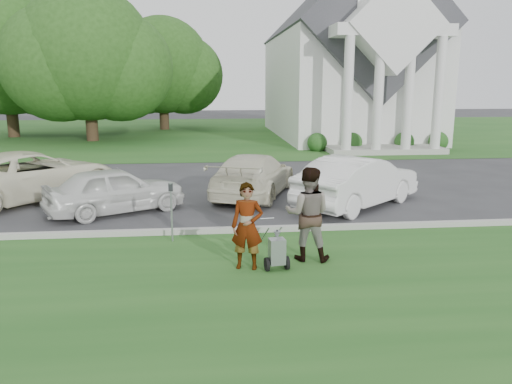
{
  "coord_description": "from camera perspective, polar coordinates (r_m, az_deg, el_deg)",
  "views": [
    {
      "loc": [
        -0.59,
        -11.4,
        3.65
      ],
      "look_at": [
        0.54,
        0.0,
        1.16
      ],
      "focal_mm": 35.0,
      "sensor_mm": 36.0,
      "label": 1
    }
  ],
  "objects": [
    {
      "name": "tree_left",
      "position": [
        34.24,
        -18.75,
        14.09
      ],
      "size": [
        10.63,
        8.4,
        9.71
      ],
      "color": "#332316",
      "rests_on": "ground"
    },
    {
      "name": "car_c",
      "position": [
        16.47,
        -0.28,
        1.96
      ],
      "size": [
        3.54,
        5.24,
        1.41
      ],
      "primitive_type": "imported",
      "rotation": [
        0.0,
        0.0,
        2.79
      ],
      "color": "beige",
      "rests_on": "ground"
    },
    {
      "name": "striping_cart",
      "position": [
        9.98,
        2.39,
        -6.87
      ],
      "size": [
        0.51,
        0.98,
        0.88
      ],
      "rotation": [
        0.0,
        0.0,
        0.13
      ],
      "color": "black",
      "rests_on": "ground"
    },
    {
      "name": "church_lawn",
      "position": [
        38.58,
        -4.78,
        6.81
      ],
      "size": [
        80.0,
        30.0,
        0.01
      ],
      "primitive_type": "cube",
      "color": "#20501B",
      "rests_on": "ground"
    },
    {
      "name": "car_d",
      "position": [
        15.35,
        11.56,
        1.2
      ],
      "size": [
        4.59,
        4.27,
        1.54
      ],
      "primitive_type": "imported",
      "rotation": [
        0.0,
        0.0,
        2.28
      ],
      "color": "white",
      "rests_on": "ground"
    },
    {
      "name": "person_right",
      "position": [
        10.43,
        5.94,
        -2.58
      ],
      "size": [
        1.11,
        0.96,
        1.98
      ],
      "primitive_type": "imported",
      "rotation": [
        0.0,
        0.0,
        2.89
      ],
      "color": "#999999",
      "rests_on": "ground"
    },
    {
      "name": "car_b",
      "position": [
        14.86,
        -15.77,
        0.23
      ],
      "size": [
        4.21,
        3.26,
        1.34
      ],
      "primitive_type": "imported",
      "rotation": [
        0.0,
        0.0,
        2.06
      ],
      "color": "silver",
      "rests_on": "ground"
    },
    {
      "name": "church",
      "position": [
        35.9,
        10.25,
        15.74
      ],
      "size": [
        9.19,
        19.0,
        24.1
      ],
      "color": "white",
      "rests_on": "ground"
    },
    {
      "name": "curb",
      "position": [
        12.49,
        -2.72,
        -4.38
      ],
      "size": [
        80.0,
        0.18,
        0.15
      ],
      "primitive_type": "cube",
      "color": "#9E9E93",
      "rests_on": "ground"
    },
    {
      "name": "grass_strip",
      "position": [
        9.18,
        -1.55,
        -11.14
      ],
      "size": [
        80.0,
        7.0,
        0.01
      ],
      "primitive_type": "cube",
      "color": "#20501B",
      "rests_on": "ground"
    },
    {
      "name": "parking_meter_near",
      "position": [
        11.75,
        -9.66,
        -1.45
      ],
      "size": [
        0.1,
        0.09,
        1.43
      ],
      "color": "#919499",
      "rests_on": "ground"
    },
    {
      "name": "tree_back",
      "position": [
        41.55,
        -10.67,
        13.55
      ],
      "size": [
        9.61,
        7.6,
        8.89
      ],
      "color": "#332316",
      "rests_on": "ground"
    },
    {
      "name": "car_a",
      "position": [
        17.52,
        -24.36,
        1.76
      ],
      "size": [
        5.73,
        5.94,
        1.57
      ],
      "primitive_type": "imported",
      "rotation": [
        0.0,
        0.0,
        2.41
      ],
      "color": "#F0ECCC",
      "rests_on": "ground"
    },
    {
      "name": "ground",
      "position": [
        11.99,
        -2.58,
        -5.48
      ],
      "size": [
        120.0,
        120.0,
        0.0
      ],
      "primitive_type": "plane",
      "color": "#333335",
      "rests_on": "ground"
    },
    {
      "name": "person_left",
      "position": [
        9.9,
        -1.02,
        -4.02
      ],
      "size": [
        0.71,
        0.55,
        1.75
      ],
      "primitive_type": "imported",
      "rotation": [
        0.0,
        0.0,
        -0.22
      ],
      "color": "#999999",
      "rests_on": "ground"
    },
    {
      "name": "tree_far",
      "position": [
        38.84,
        -26.71,
        14.02
      ],
      "size": [
        11.64,
        9.2,
        10.73
      ],
      "color": "#332316",
      "rests_on": "ground"
    }
  ]
}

